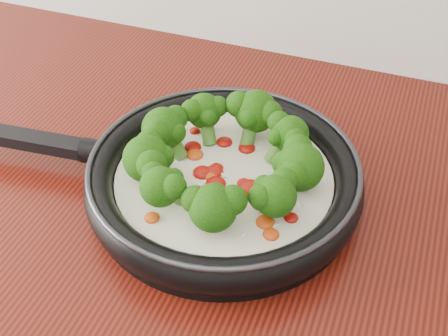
% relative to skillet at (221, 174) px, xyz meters
% --- Properties ---
extents(skillet, '(0.57, 0.39, 0.11)m').
position_rel_skillet_xyz_m(skillet, '(0.00, 0.00, 0.00)').
color(skillet, black).
rests_on(skillet, counter).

